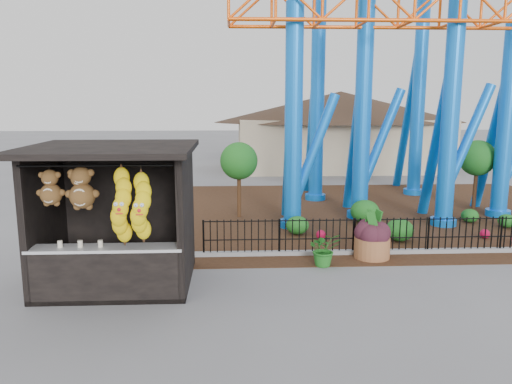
{
  "coord_description": "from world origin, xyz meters",
  "views": [
    {
      "loc": [
        -0.43,
        -9.68,
        4.05
      ],
      "look_at": [
        0.11,
        1.5,
        2.0
      ],
      "focal_mm": 35.0,
      "sensor_mm": 36.0,
      "label": 1
    }
  ],
  "objects_px": {
    "roller_coaster": "(390,31)",
    "potted_plant": "(324,249)",
    "terracotta_planter": "(372,248)",
    "prize_booth": "(113,220)"
  },
  "relations": [
    {
      "from": "roller_coaster",
      "to": "potted_plant",
      "type": "xyz_separation_m",
      "value": [
        -3.28,
        -6.1,
        -6.01
      ]
    },
    {
      "from": "roller_coaster",
      "to": "terracotta_planter",
      "type": "distance_m",
      "value": 8.5
    },
    {
      "from": "prize_booth",
      "to": "roller_coaster",
      "type": "bearing_deg",
      "value": 42.11
    },
    {
      "from": "prize_booth",
      "to": "terracotta_planter",
      "type": "bearing_deg",
      "value": 16.26
    },
    {
      "from": "prize_booth",
      "to": "terracotta_planter",
      "type": "relative_size",
      "value": 3.78
    },
    {
      "from": "prize_booth",
      "to": "potted_plant",
      "type": "relative_size",
      "value": 4.04
    },
    {
      "from": "roller_coaster",
      "to": "terracotta_planter",
      "type": "height_order",
      "value": "roller_coaster"
    },
    {
      "from": "terracotta_planter",
      "to": "potted_plant",
      "type": "relative_size",
      "value": 1.07
    },
    {
      "from": "roller_coaster",
      "to": "terracotta_planter",
      "type": "xyz_separation_m",
      "value": [
        -1.92,
        -5.53,
        -6.17
      ]
    },
    {
      "from": "prize_booth",
      "to": "terracotta_planter",
      "type": "xyz_separation_m",
      "value": [
        6.19,
        1.81,
        -1.26
      ]
    }
  ]
}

